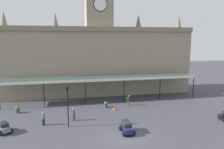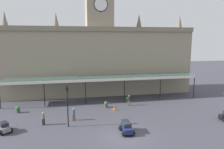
{
  "view_description": "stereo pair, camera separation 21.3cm",
  "coord_description": "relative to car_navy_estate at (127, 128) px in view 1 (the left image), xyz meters",
  "views": [
    {
      "loc": [
        -5.74,
        -20.77,
        10.41
      ],
      "look_at": [
        0.0,
        7.0,
        5.65
      ],
      "focal_mm": 33.93,
      "sensor_mm": 36.0,
      "label": 1
    },
    {
      "loc": [
        -5.53,
        -20.81,
        10.41
      ],
      "look_at": [
        0.0,
        7.0,
        5.65
      ],
      "focal_mm": 33.93,
      "sensor_mm": 36.0,
      "label": 2
    }
  ],
  "objects": [
    {
      "name": "pedestrian_near_entrance",
      "position": [
        3.01,
        9.54,
        0.34
      ],
      "size": [
        0.38,
        0.34,
        1.67
      ],
      "color": "brown",
      "rests_on": "ground"
    },
    {
      "name": "car_grey_sedan",
      "position": [
        -13.55,
        2.88,
        -0.06
      ],
      "size": [
        2.11,
        2.25,
        1.19
      ],
      "color": "slate",
      "rests_on": "ground"
    },
    {
      "name": "pedestrian_beside_cars",
      "position": [
        -5.74,
        4.92,
        0.34
      ],
      "size": [
        0.38,
        0.34,
        1.67
      ],
      "color": "brown",
      "rests_on": "ground"
    },
    {
      "name": "station_building",
      "position": [
        -0.42,
        18.65,
        6.32
      ],
      "size": [
        34.72,
        6.79,
        19.67
      ],
      "color": "gray",
      "rests_on": "ground"
    },
    {
      "name": "ground_plane",
      "position": [
        -0.42,
        -0.78,
        -0.56
      ],
      "size": [
        140.0,
        140.0,
        0.0
      ],
      "primitive_type": "plane",
      "color": "#44434E"
    },
    {
      "name": "entrance_canopy",
      "position": [
        -0.42,
        13.04,
        3.43
      ],
      "size": [
        32.28,
        3.26,
        4.15
      ],
      "color": "#38564C",
      "rests_on": "ground"
    },
    {
      "name": "planter_by_canopy",
      "position": [
        3.23,
        11.37,
        -0.07
      ],
      "size": [
        0.6,
        0.6,
        0.96
      ],
      "color": "#47423D",
      "rests_on": "ground"
    },
    {
      "name": "victorian_lamppost",
      "position": [
        -6.42,
        3.01,
        2.55
      ],
      "size": [
        0.3,
        0.3,
        5.02
      ],
      "color": "black",
      "rests_on": "ground"
    },
    {
      "name": "car_navy_estate",
      "position": [
        0.0,
        0.0,
        0.0
      ],
      "size": [
        1.55,
        2.26,
        1.27
      ],
      "color": "#19214C",
      "rests_on": "ground"
    },
    {
      "name": "pedestrian_crossing_forecourt",
      "position": [
        -9.4,
        4.14,
        0.34
      ],
      "size": [
        0.34,
        0.34,
        1.67
      ],
      "color": "black",
      "rests_on": "ground"
    },
    {
      "name": "planter_near_kerb",
      "position": [
        -0.75,
        9.27,
        -0.07
      ],
      "size": [
        0.6,
        0.6,
        0.96
      ],
      "color": "#47423D",
      "rests_on": "ground"
    },
    {
      "name": "planter_forecourt_centre",
      "position": [
        -13.51,
        9.43,
        -0.07
      ],
      "size": [
        0.6,
        0.6,
        0.96
      ],
      "color": "#47423D",
      "rests_on": "ground"
    },
    {
      "name": "traffic_cone",
      "position": [
        0.26,
        7.78,
        -0.19
      ],
      "size": [
        0.4,
        0.4,
        0.74
      ],
      "primitive_type": "cone",
      "color": "orange",
      "rests_on": "ground"
    }
  ]
}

